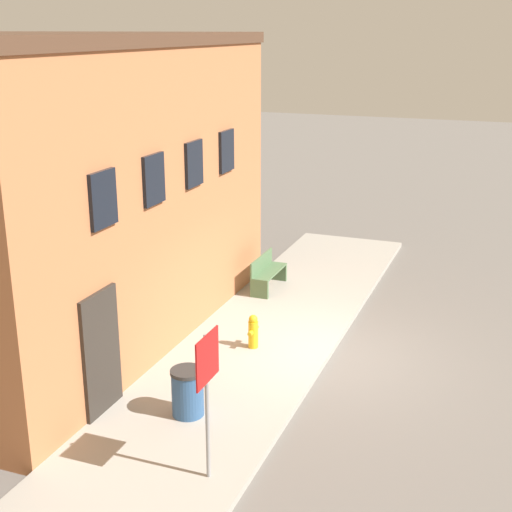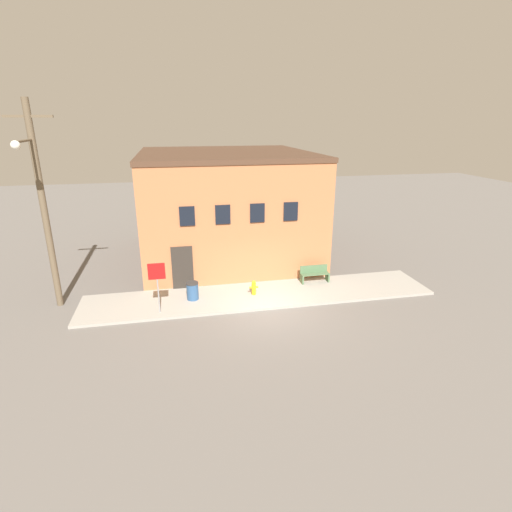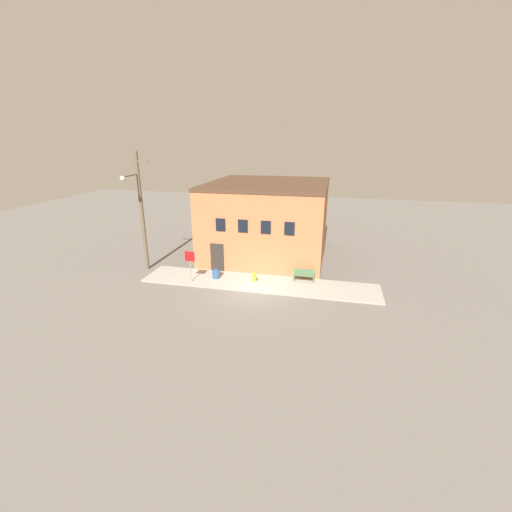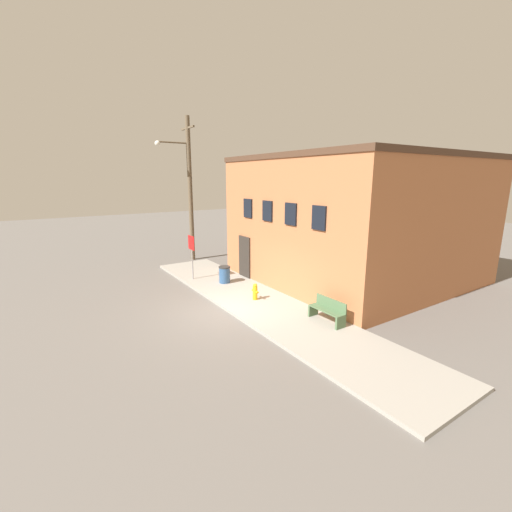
# 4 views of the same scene
# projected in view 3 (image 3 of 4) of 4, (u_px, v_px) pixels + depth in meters

# --- Properties ---
(ground_plane) EXTENTS (80.00, 80.00, 0.00)m
(ground_plane) POSITION_uv_depth(u_px,v_px,m) (254.00, 293.00, 22.04)
(ground_plane) COLOR #66605B
(sidewalk) EXTENTS (16.11, 2.97, 0.11)m
(sidewalk) POSITION_uv_depth(u_px,v_px,m) (259.00, 283.00, 23.39)
(sidewalk) COLOR #9E998E
(sidewalk) RESTS_ON ground
(brick_building) EXTENTS (9.46, 10.03, 6.11)m
(brick_building) POSITION_uv_depth(u_px,v_px,m) (268.00, 219.00, 28.49)
(brick_building) COLOR #B26B42
(brick_building) RESTS_ON ground
(fire_hydrant) EXTENTS (0.41, 0.20, 0.69)m
(fire_hydrant) POSITION_uv_depth(u_px,v_px,m) (255.00, 277.00, 23.34)
(fire_hydrant) COLOR gold
(fire_hydrant) RESTS_ON sidewalk
(stop_sign) EXTENTS (0.69, 0.06, 2.19)m
(stop_sign) POSITION_uv_depth(u_px,v_px,m) (190.00, 261.00, 22.96)
(stop_sign) COLOR gray
(stop_sign) RESTS_ON sidewalk
(bench) EXTENTS (1.43, 0.44, 0.82)m
(bench) POSITION_uv_depth(u_px,v_px,m) (304.00, 275.00, 23.46)
(bench) COLOR #4C6B47
(bench) RESTS_ON sidewalk
(trash_bin) EXTENTS (0.55, 0.55, 0.81)m
(trash_bin) POSITION_uv_depth(u_px,v_px,m) (216.00, 273.00, 23.98)
(trash_bin) COLOR #2D517F
(trash_bin) RESTS_ON sidewalk
(utility_pole) EXTENTS (1.80, 2.14, 8.62)m
(utility_pole) POSITION_uv_depth(u_px,v_px,m) (141.00, 210.00, 24.56)
(utility_pole) COLOR brown
(utility_pole) RESTS_ON ground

